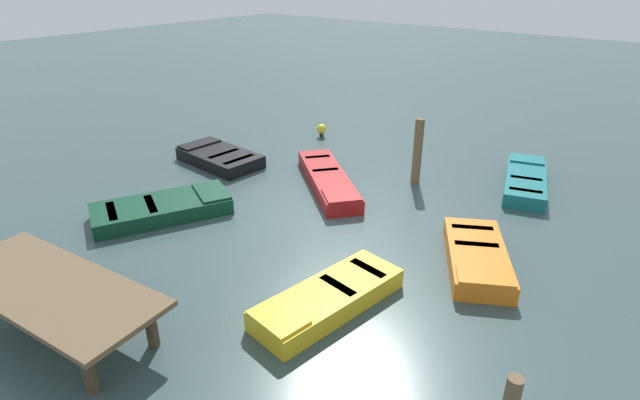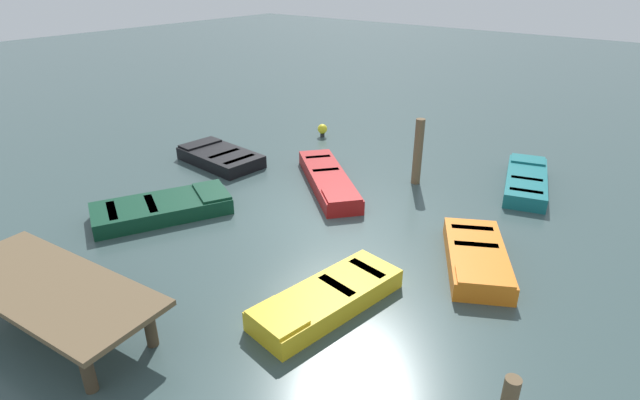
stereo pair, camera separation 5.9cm
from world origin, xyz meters
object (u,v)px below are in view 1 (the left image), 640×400
Objects in this scene: rowboat_black at (219,157)px; marker_buoy at (322,129)px; rowboat_dark_green at (163,208)px; mooring_piling_far_left at (418,152)px; rowboat_yellow at (328,299)px; rowboat_orange at (477,257)px; dock_segment at (50,291)px; rowboat_teal at (525,180)px; rowboat_red at (328,180)px.

marker_buoy is (-0.91, -4.23, 0.07)m from rowboat_black.
mooring_piling_far_left is (-4.09, -5.94, 0.76)m from rowboat_dark_green.
rowboat_yellow and rowboat_orange have the same top height.
mooring_piling_far_left is at bearing 160.70° from marker_buoy.
dock_segment is at bearing 79.56° from mooring_piling_far_left.
rowboat_black is at bearing 99.53° from rowboat_teal.
rowboat_teal is (-1.08, -8.04, -0.00)m from rowboat_yellow.
rowboat_yellow and rowboat_black have the same top height.
rowboat_black is (3.97, -7.29, -0.61)m from dock_segment.
dock_segment is 1.50× the size of rowboat_orange.
rowboat_yellow is at bearing 104.04° from mooring_piling_far_left.
rowboat_orange is at bearing -43.76° from rowboat_dark_green.
dock_segment is at bearing -66.69° from rowboat_orange.
rowboat_orange is at bearing 161.24° from rowboat_yellow.
rowboat_teal and rowboat_dark_green have the same top height.
rowboat_orange is 0.82× the size of rowboat_dark_green.
mooring_piling_far_left is at bearing 105.21° from rowboat_teal.
marker_buoy is at bearing 169.82° from rowboat_red.
rowboat_black and rowboat_dark_green have the same top height.
rowboat_orange is at bearing -133.76° from dock_segment.
rowboat_dark_green and rowboat_red have the same top height.
rowboat_teal is 5.73m from rowboat_red.
rowboat_yellow is at bearing -13.26° from rowboat_red.
rowboat_teal is at bearing -147.90° from mooring_piling_far_left.
rowboat_black is 4.32m from marker_buoy.
rowboat_red is 7.88× the size of marker_buoy.
rowboat_yellow and rowboat_dark_green have the same top height.
marker_buoy is at bearing -150.68° from rowboat_orange.
rowboat_yellow is 0.86× the size of rowboat_red.
mooring_piling_far_left is (-5.78, -2.52, 0.76)m from rowboat_black.
rowboat_teal is 3.25m from mooring_piling_far_left.
rowboat_yellow is 1.66× the size of mooring_piling_far_left.
rowboat_teal is 1.14× the size of rowboat_orange.
rowboat_black is 6.35m from mooring_piling_far_left.
mooring_piling_far_left is (-1.86, -1.83, 0.76)m from rowboat_red.
marker_buoy is at bearing -81.62° from dock_segment.
rowboat_red is at bearing -134.25° from rowboat_yellow.
rowboat_red is (-2.23, -4.10, -0.00)m from rowboat_dark_green.
rowboat_red is (5.08, -1.37, -0.00)m from rowboat_orange.
mooring_piling_far_left is at bearing 84.02° from rowboat_red.
dock_segment reaches higher than rowboat_black.
rowboat_teal and rowboat_orange have the same top height.
rowboat_black is at bearing -67.93° from dock_segment.
dock_segment reaches higher than rowboat_orange.
rowboat_dark_green is 7.69× the size of marker_buoy.
rowboat_dark_green is at bearing -79.09° from rowboat_red.
rowboat_black is (7.37, -3.84, 0.00)m from rowboat_yellow.
rowboat_orange is 6.33× the size of marker_buoy.
rowboat_dark_green is at bearing -65.96° from dock_segment.
rowboat_orange and rowboat_black have the same top height.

